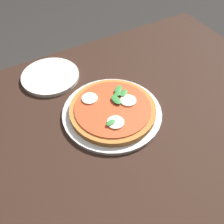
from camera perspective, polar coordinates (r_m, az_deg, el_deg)
ground_plane at (r=1.49m, az=-1.41°, el=-22.30°), size 6.00×6.00×0.00m
dining_table at (r=0.90m, az=-2.18°, el=-7.78°), size 1.39×0.86×0.77m
serving_tray at (r=0.85m, az=0.00°, el=-0.18°), size 0.31×0.31×0.01m
pizza at (r=0.83m, az=0.14°, el=0.52°), size 0.27×0.27×0.03m
plate_white at (r=1.00m, az=-12.97°, el=7.39°), size 0.21×0.21×0.01m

